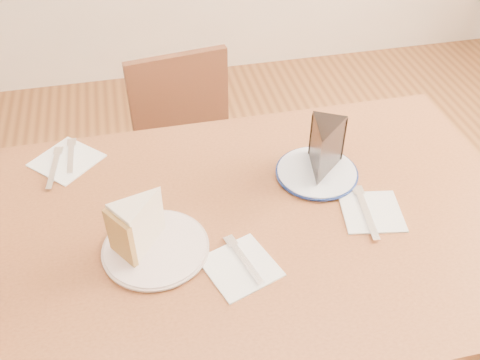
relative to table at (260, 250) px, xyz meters
name	(u,v)px	position (x,y,z in m)	size (l,w,h in m)	color
table	(260,250)	(0.00, 0.00, 0.00)	(1.20, 0.80, 0.75)	#542B17
chair_far	(194,165)	(-0.08, 0.59, -0.21)	(0.44, 0.44, 0.79)	#381B10
plate_cream	(156,248)	(-0.24, -0.04, 0.10)	(0.21, 0.21, 0.01)	silver
plate_navy	(317,173)	(0.17, 0.12, 0.10)	(0.19, 0.19, 0.01)	white
carrot_cake	(143,223)	(-0.25, -0.02, 0.16)	(0.08, 0.11, 0.11)	beige
chocolate_cake	(323,152)	(0.18, 0.12, 0.17)	(0.08, 0.12, 0.12)	black
napkin_cream	(241,267)	(-0.07, -0.12, 0.10)	(0.13, 0.13, 0.00)	white
napkin_navy	(372,212)	(0.25, -0.03, 0.10)	(0.13, 0.13, 0.00)	white
napkin_spare	(67,160)	(-0.42, 0.31, 0.10)	(0.14, 0.14, 0.00)	white
fork_cream	(244,260)	(-0.06, -0.11, 0.10)	(0.01, 0.14, 0.00)	silver
knife_navy	(366,212)	(0.24, -0.03, 0.10)	(0.02, 0.17, 0.00)	white
fork_spare	(71,156)	(-0.41, 0.32, 0.10)	(0.01, 0.14, 0.00)	silver
knife_spare	(54,168)	(-0.45, 0.28, 0.10)	(0.01, 0.16, 0.00)	silver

